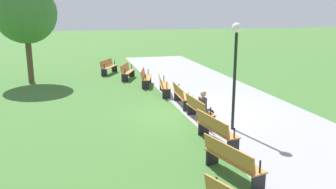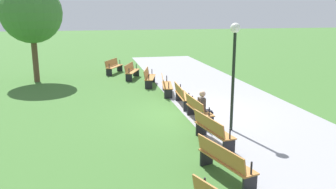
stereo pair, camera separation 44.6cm
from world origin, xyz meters
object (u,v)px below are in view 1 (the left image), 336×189
at_px(bench_2, 145,77).
at_px(bench_6, 216,129).
at_px(bench_3, 163,85).
at_px(lamp_post, 236,55).
at_px(tree_0, 25,13).
at_px(bench_0, 108,66).
at_px(bench_7, 232,159).
at_px(bench_5, 199,109).
at_px(person_seated, 205,106).
at_px(bench_4, 181,95).
at_px(bench_1, 127,71).

xyz_separation_m(bench_2, bench_6, (8.84, 0.47, 0.00)).
distance_m(bench_3, lamp_post, 6.00).
distance_m(bench_3, tree_0, 8.62).
xyz_separation_m(bench_0, bench_3, (6.32, 2.07, 0.00)).
height_order(bench_2, lamp_post, lamp_post).
bearing_deg(lamp_post, bench_3, -169.08).
bearing_deg(bench_7, bench_2, 164.82).
height_order(bench_5, bench_6, same).
height_order(bench_0, person_seated, person_seated).
relative_size(bench_3, tree_0, 0.34).
bearing_deg(bench_4, bench_1, -164.90).
bearing_deg(lamp_post, bench_6, -43.81).
bearing_deg(bench_0, bench_7, 33.36).
height_order(bench_6, bench_7, same).
xyz_separation_m(bench_1, bench_5, (8.74, 1.39, 0.00)).
bearing_deg(bench_0, lamp_post, 42.14).
distance_m(bench_0, person_seated, 11.26).
bearing_deg(bench_5, bench_6, -9.07).
relative_size(bench_7, lamp_post, 0.53).
height_order(bench_6, person_seated, person_seated).
xyz_separation_m(bench_0, tree_0, (1.71, -4.42, 3.32)).
bearing_deg(bench_0, bench_4, 42.41).
bearing_deg(tree_0, bench_7, 24.13).
bearing_deg(tree_0, bench_4, 44.57).
distance_m(bench_2, bench_7, 11.01).
bearing_deg(bench_4, bench_0, -161.88).
relative_size(bench_0, bench_7, 0.98).
bearing_deg(bench_7, person_seated, 153.22).
bearing_deg(bench_5, bench_1, -173.99).
bearing_deg(bench_3, bench_1, -155.80).
distance_m(bench_0, tree_0, 5.79).
bearing_deg(tree_0, bench_2, 68.02).
relative_size(bench_1, bench_2, 0.99).
relative_size(bench_0, lamp_post, 0.51).
bearing_deg(bench_2, bench_3, 27.25).
distance_m(bench_1, bench_7, 13.15).
bearing_deg(bench_5, bench_0, -170.97).
xyz_separation_m(bench_6, tree_0, (-11.27, -6.49, 3.32)).
height_order(bench_4, tree_0, tree_0).
distance_m(bench_3, bench_6, 6.66).
relative_size(bench_0, bench_4, 1.00).
height_order(bench_5, bench_7, same).
xyz_separation_m(bench_2, tree_0, (-2.43, -6.02, 3.32)).
height_order(bench_1, bench_3, same).
relative_size(tree_0, lamp_post, 1.53).
xyz_separation_m(bench_0, bench_5, (10.77, 2.30, 0.00)).
bearing_deg(bench_4, person_seated, 6.66).
distance_m(bench_1, bench_6, 11.01).
xyz_separation_m(person_seated, lamp_post, (0.87, 0.68, 1.88)).
height_order(bench_5, lamp_post, lamp_post).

